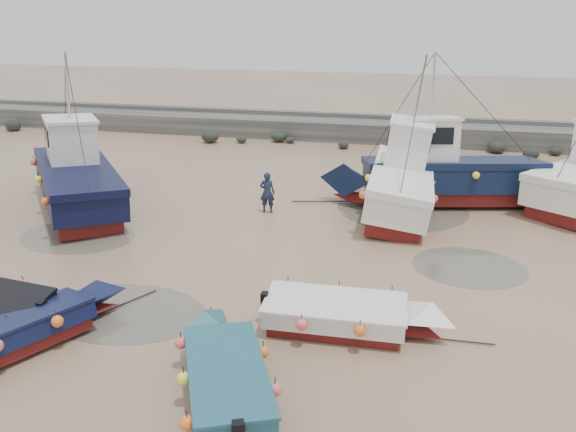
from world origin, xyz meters
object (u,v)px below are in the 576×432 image
object	(u,v)px
cabin_boat_2	(438,173)
person	(267,212)
dinghy_1	(31,324)
dinghy_5	(349,312)
dinghy_2	(224,368)
cabin_boat_0	(74,175)
cabin_boat_1	(398,177)

from	to	relation	value
cabin_boat_2	person	bearing A→B (deg)	99.21
dinghy_1	dinghy_5	bearing A→B (deg)	46.72
dinghy_2	person	size ratio (longest dim) A/B	3.24
dinghy_1	cabin_boat_0	bearing A→B (deg)	146.49
dinghy_1	person	distance (m)	11.07
dinghy_2	dinghy_1	bearing A→B (deg)	147.59
dinghy_2	cabin_boat_0	bearing A→B (deg)	109.21
dinghy_1	dinghy_2	bearing A→B (deg)	22.79
dinghy_2	cabin_boat_2	size ratio (longest dim) A/B	0.52
cabin_boat_0	person	distance (m)	8.27
dinghy_2	cabin_boat_2	xyz separation A→B (m)	(4.80, 13.96, 0.77)
person	dinghy_1	bearing A→B (deg)	69.24
dinghy_2	person	bearing A→B (deg)	74.68
dinghy_2	dinghy_5	xyz separation A→B (m)	(2.39, 2.97, -0.00)
dinghy_1	person	xyz separation A→B (m)	(3.32, 10.55, -0.55)
dinghy_1	dinghy_5	distance (m)	7.99
cabin_boat_0	dinghy_1	bearing A→B (deg)	-102.89
dinghy_1	cabin_boat_2	distance (m)	16.69
dinghy_5	cabin_boat_2	distance (m)	11.28
dinghy_1	cabin_boat_2	world-z (taller)	cabin_boat_2
dinghy_1	dinghy_2	world-z (taller)	same
dinghy_2	cabin_boat_1	distance (m)	13.35
cabin_boat_0	person	bearing A→B (deg)	-32.72
dinghy_1	person	world-z (taller)	dinghy_1
dinghy_5	cabin_boat_0	xyz separation A→B (m)	(-12.44, 7.31, 0.77)
dinghy_5	cabin_boat_1	world-z (taller)	cabin_boat_1
dinghy_2	dinghy_5	world-z (taller)	same
dinghy_2	person	xyz separation A→B (m)	(-1.95, 11.22, -0.55)
person	dinghy_5	bearing A→B (deg)	114.44
cabin_boat_0	cabin_boat_1	bearing A→B (deg)	-27.94
cabin_boat_1	dinghy_2	bearing A→B (deg)	-103.49
dinghy_2	dinghy_5	distance (m)	3.81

